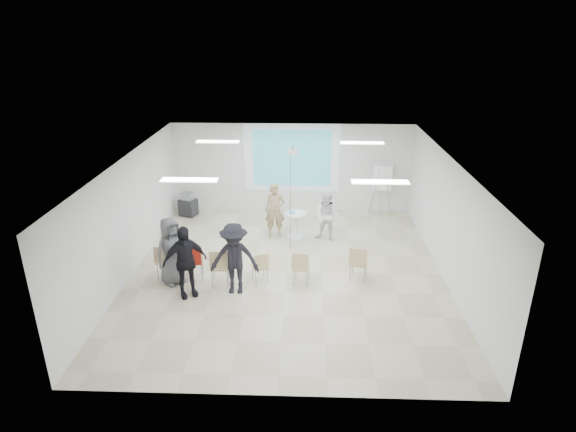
{
  "coord_description": "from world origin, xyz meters",
  "views": [
    {
      "loc": [
        0.42,
        -11.09,
        6.05
      ],
      "look_at": [
        0.0,
        0.8,
        1.25
      ],
      "focal_mm": 30.0,
      "sensor_mm": 36.0,
      "label": 1
    }
  ],
  "objects_px": {
    "flipchart_easel": "(382,178)",
    "av_cart": "(188,205)",
    "player_left": "(275,207)",
    "pedestal_table": "(295,224)",
    "chair_left_inner": "(220,265)",
    "chair_center": "(260,265)",
    "chair_right_far": "(358,261)",
    "player_right": "(327,214)",
    "audience_left": "(184,257)",
    "laptop": "(220,265)",
    "chair_far_left": "(165,259)",
    "chair_left_mid": "(194,259)",
    "chair_right_inner": "(301,266)",
    "audience_mid": "(234,254)",
    "audience_outer": "(171,247)"
  },
  "relations": [
    {
      "from": "chair_center",
      "to": "chair_right_inner",
      "type": "relative_size",
      "value": 0.89
    },
    {
      "from": "player_right",
      "to": "audience_left",
      "type": "bearing_deg",
      "value": -116.08
    },
    {
      "from": "av_cart",
      "to": "audience_outer",
      "type": "bearing_deg",
      "value": -61.23
    },
    {
      "from": "player_left",
      "to": "chair_left_inner",
      "type": "relative_size",
      "value": 1.93
    },
    {
      "from": "player_left",
      "to": "av_cart",
      "type": "distance_m",
      "value": 3.44
    },
    {
      "from": "pedestal_table",
      "to": "player_right",
      "type": "height_order",
      "value": "player_right"
    },
    {
      "from": "flipchart_easel",
      "to": "chair_right_far",
      "type": "bearing_deg",
      "value": -93.14
    },
    {
      "from": "chair_right_far",
      "to": "av_cart",
      "type": "height_order",
      "value": "chair_right_far"
    },
    {
      "from": "player_right",
      "to": "audience_mid",
      "type": "bearing_deg",
      "value": -106.48
    },
    {
      "from": "player_right",
      "to": "audience_left",
      "type": "height_order",
      "value": "audience_left"
    },
    {
      "from": "chair_left_mid",
      "to": "audience_mid",
      "type": "height_order",
      "value": "audience_mid"
    },
    {
      "from": "pedestal_table",
      "to": "chair_left_inner",
      "type": "xyz_separation_m",
      "value": [
        -1.78,
        -2.92,
        0.12
      ]
    },
    {
      "from": "pedestal_table",
      "to": "av_cart",
      "type": "relative_size",
      "value": 1.02
    },
    {
      "from": "player_left",
      "to": "chair_far_left",
      "type": "xyz_separation_m",
      "value": [
        -2.62,
        -2.7,
        -0.4
      ]
    },
    {
      "from": "player_left",
      "to": "pedestal_table",
      "type": "bearing_deg",
      "value": -14.52
    },
    {
      "from": "chair_left_inner",
      "to": "audience_outer",
      "type": "relative_size",
      "value": 0.5
    },
    {
      "from": "pedestal_table",
      "to": "player_right",
      "type": "relative_size",
      "value": 0.49
    },
    {
      "from": "chair_far_left",
      "to": "audience_outer",
      "type": "relative_size",
      "value": 0.47
    },
    {
      "from": "chair_far_left",
      "to": "audience_mid",
      "type": "xyz_separation_m",
      "value": [
        1.87,
        -0.61,
        0.47
      ]
    },
    {
      "from": "chair_left_inner",
      "to": "audience_mid",
      "type": "xyz_separation_m",
      "value": [
        0.42,
        -0.29,
        0.43
      ]
    },
    {
      "from": "player_left",
      "to": "chair_left_inner",
      "type": "height_order",
      "value": "player_left"
    },
    {
      "from": "chair_left_inner",
      "to": "chair_right_far",
      "type": "height_order",
      "value": "chair_left_inner"
    },
    {
      "from": "chair_left_inner",
      "to": "flipchart_easel",
      "type": "xyz_separation_m",
      "value": [
        4.62,
        4.97,
        0.71
      ]
    },
    {
      "from": "player_left",
      "to": "flipchart_easel",
      "type": "distance_m",
      "value": 3.97
    },
    {
      "from": "audience_left",
      "to": "flipchart_easel",
      "type": "height_order",
      "value": "audience_left"
    },
    {
      "from": "player_left",
      "to": "audience_left",
      "type": "xyz_separation_m",
      "value": [
        -1.88,
        -3.51,
        0.08
      ]
    },
    {
      "from": "chair_right_far",
      "to": "laptop",
      "type": "distance_m",
      "value": 3.42
    },
    {
      "from": "pedestal_table",
      "to": "chair_center",
      "type": "relative_size",
      "value": 1.04
    },
    {
      "from": "chair_center",
      "to": "av_cart",
      "type": "bearing_deg",
      "value": 100.32
    },
    {
      "from": "laptop",
      "to": "flipchart_easel",
      "type": "relative_size",
      "value": 0.2
    },
    {
      "from": "flipchart_easel",
      "to": "av_cart",
      "type": "relative_size",
      "value": 2.17
    },
    {
      "from": "flipchart_easel",
      "to": "av_cart",
      "type": "height_order",
      "value": "flipchart_easel"
    },
    {
      "from": "audience_mid",
      "to": "av_cart",
      "type": "bearing_deg",
      "value": 115.58
    },
    {
      "from": "chair_right_inner",
      "to": "audience_left",
      "type": "height_order",
      "value": "audience_left"
    },
    {
      "from": "laptop",
      "to": "audience_left",
      "type": "distance_m",
      "value": 1.04
    },
    {
      "from": "player_right",
      "to": "chair_left_mid",
      "type": "xyz_separation_m",
      "value": [
        -3.41,
        -2.52,
        -0.27
      ]
    },
    {
      "from": "audience_left",
      "to": "flipchart_easel",
      "type": "xyz_separation_m",
      "value": [
        5.33,
        5.45,
        0.27
      ]
    },
    {
      "from": "chair_right_far",
      "to": "laptop",
      "type": "height_order",
      "value": "chair_right_far"
    },
    {
      "from": "chair_left_inner",
      "to": "av_cart",
      "type": "relative_size",
      "value": 1.22
    },
    {
      "from": "audience_mid",
      "to": "audience_outer",
      "type": "relative_size",
      "value": 1.04
    },
    {
      "from": "audience_left",
      "to": "chair_center",
      "type": "bearing_deg",
      "value": -5.7
    },
    {
      "from": "player_left",
      "to": "audience_outer",
      "type": "xyz_separation_m",
      "value": [
        -2.35,
        -2.9,
        0.03
      ]
    },
    {
      "from": "chair_left_mid",
      "to": "chair_left_inner",
      "type": "xyz_separation_m",
      "value": [
        0.69,
        -0.26,
        0.0
      ]
    },
    {
      "from": "laptop",
      "to": "audience_mid",
      "type": "bearing_deg",
      "value": 133.16
    },
    {
      "from": "chair_far_left",
      "to": "chair_left_mid",
      "type": "height_order",
      "value": "chair_left_mid"
    },
    {
      "from": "av_cart",
      "to": "player_right",
      "type": "bearing_deg",
      "value": -1.25
    },
    {
      "from": "laptop",
      "to": "chair_left_inner",
      "type": "bearing_deg",
      "value": 89.17
    },
    {
      "from": "chair_right_far",
      "to": "laptop",
      "type": "bearing_deg",
      "value": -160.51
    },
    {
      "from": "chair_right_inner",
      "to": "laptop",
      "type": "bearing_deg",
      "value": -170.17
    },
    {
      "from": "chair_right_inner",
      "to": "audience_mid",
      "type": "xyz_separation_m",
      "value": [
        -1.56,
        -0.41,
        0.48
      ]
    }
  ]
}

